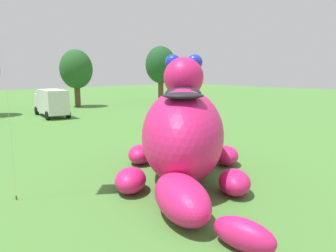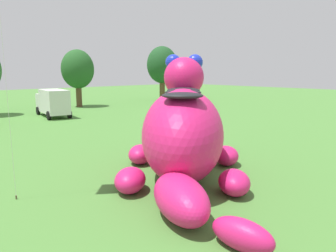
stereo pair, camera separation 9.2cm
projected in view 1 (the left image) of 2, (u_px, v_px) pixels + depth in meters
name	position (u px, v px, depth m)	size (l,w,h in m)	color
ground_plane	(187.00, 183.00, 13.78)	(160.00, 160.00, 0.00)	#4C8438
giant_inflatable_creature	(183.00, 132.00, 14.28)	(8.59, 10.50, 5.80)	#E01E6B
box_truck	(51.00, 102.00, 33.66)	(3.06, 6.61, 2.95)	silver
tree_centre_left	(76.00, 70.00, 42.42)	(4.39, 4.39, 7.80)	brown
tree_centre	(161.00, 65.00, 51.40)	(5.03, 5.03, 8.93)	brown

